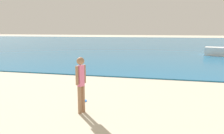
% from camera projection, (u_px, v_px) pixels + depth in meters
% --- Properties ---
extents(water, '(160.00, 60.00, 0.06)m').
position_uv_depth(water, '(151.00, 43.00, 40.14)').
color(water, '#1E6B9E').
rests_on(water, ground).
extents(person_standing, '(0.23, 0.36, 1.70)m').
position_uv_depth(person_standing, '(81.00, 82.00, 6.38)').
color(person_standing, '#936B4C').
rests_on(person_standing, ground).
extents(frisbee, '(0.28, 0.28, 0.03)m').
position_uv_depth(frisbee, '(83.00, 101.00, 7.59)').
color(frisbee, blue).
rests_on(frisbee, ground).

